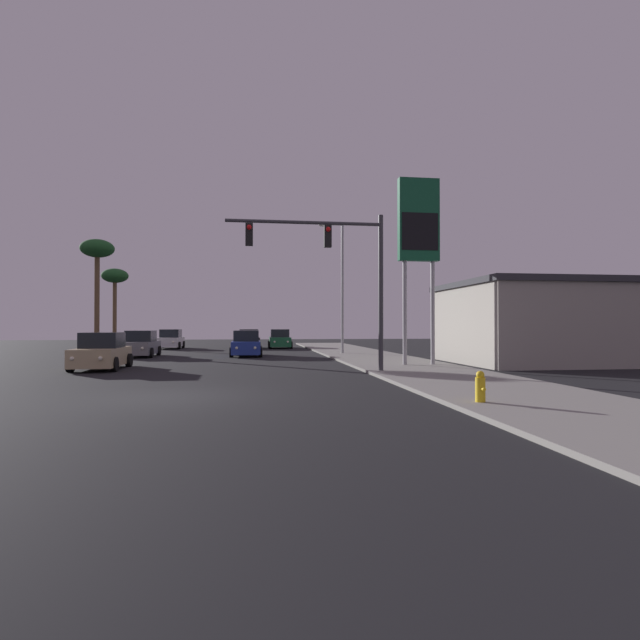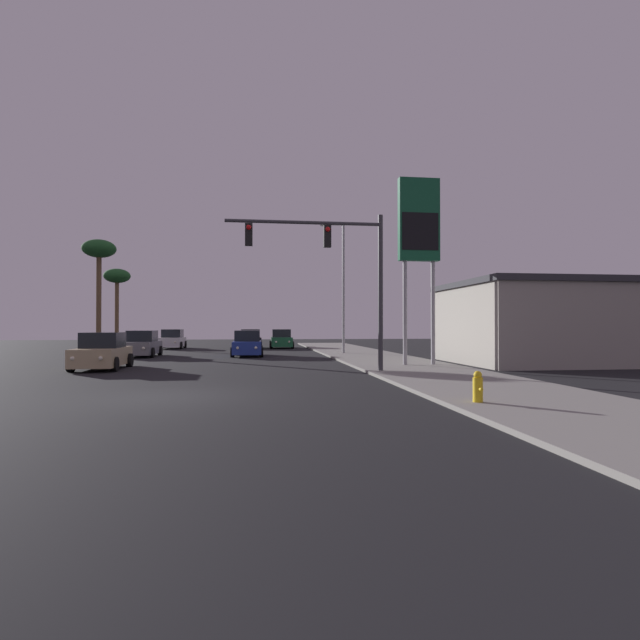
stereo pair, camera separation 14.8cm
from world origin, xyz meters
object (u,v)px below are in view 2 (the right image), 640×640
car_tan (102,352)px  traffic_light_mast (338,260)px  car_white (172,340)px  car_blue (247,344)px  car_green (281,340)px  fire_hydrant (478,387)px  gas_station_sign (419,230)px  car_grey (142,345)px  palm_tree_far (117,279)px  palm_tree_mid (99,255)px  street_lamp (342,280)px  car_black (250,340)px

car_tan → traffic_light_mast: size_ratio=0.67×
car_white → car_blue: (6.66, -11.78, 0.00)m
traffic_light_mast → car_green: bearing=92.5°
car_tan → fire_hydrant: car_tan is taller
car_white → gas_station_sign: size_ratio=0.48×
car_grey → car_tan: bearing=92.0°
car_grey → traffic_light_mast: 17.30m
palm_tree_far → car_white: bearing=-32.1°
gas_station_sign → palm_tree_mid: gas_station_sign is taller
gas_station_sign → car_white: bearing=124.8°
car_white → car_green: (9.49, -0.33, 0.00)m
street_lamp → palm_tree_mid: (-17.31, 4.46, 2.10)m
fire_hydrant → palm_tree_mid: palm_tree_mid is taller
car_blue → traffic_light_mast: traffic_light_mast is taller
car_grey → car_white: bearing=-90.2°
traffic_light_mast → palm_tree_far: 32.40m
car_white → car_black: (6.74, -0.24, 0.00)m
street_lamp → gas_station_sign: bearing=-79.7°
street_lamp → car_green: bearing=108.7°
palm_tree_mid → car_grey: bearing=-50.1°
traffic_light_mast → fire_hydrant: size_ratio=8.57×
gas_station_sign → car_grey: bearing=146.1°
car_tan → car_black: size_ratio=1.00×
car_white → traffic_light_mast: bearing=113.8°
car_white → street_lamp: street_lamp is taller
car_green → car_black: size_ratio=1.00×
car_blue → gas_station_sign: 14.17m
car_tan → street_lamp: street_lamp is taller
street_lamp → palm_tree_mid: size_ratio=1.08×
street_lamp → palm_tree_far: street_lamp is taller
car_blue → gas_station_sign: bearing=130.7°
palm_tree_far → street_lamp: bearing=-37.8°
fire_hydrant → traffic_light_mast: bearing=103.0°
car_grey → street_lamp: size_ratio=0.48×
car_blue → car_black: 11.54m
car_tan → palm_tree_mid: (-4.46, 14.39, 6.46)m
car_blue → car_black: bearing=-90.1°
fire_hydrant → palm_tree_mid: (-16.80, 26.76, 6.73)m
car_grey → car_blue: (6.73, -0.32, 0.00)m
traffic_light_mast → palm_tree_mid: size_ratio=0.78×
street_lamp → fire_hydrant: street_lamp is taller
palm_tree_mid → car_white: bearing=57.0°
car_tan → car_blue: size_ratio=1.00×
traffic_light_mast → fire_hydrant: bearing=-77.0°
car_black → traffic_light_mast: 24.90m
traffic_light_mast → gas_station_sign: size_ratio=0.72×
palm_tree_mid → car_black: bearing=29.7°
car_black → fire_hydrant: car_black is taller
traffic_light_mast → street_lamp: 13.82m
car_green → car_blue: same height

